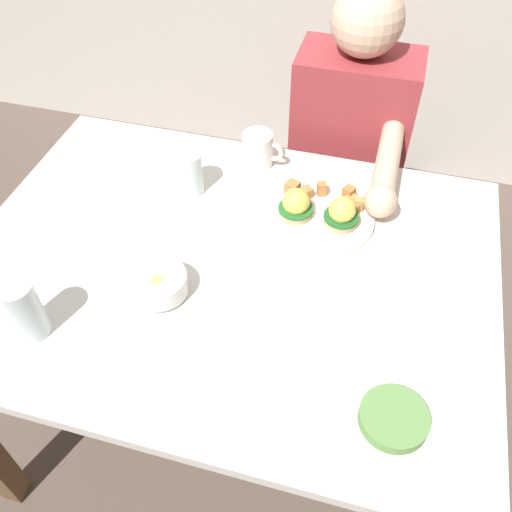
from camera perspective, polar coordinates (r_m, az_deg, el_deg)
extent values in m
plane|color=brown|center=(1.87, -2.14, -16.04)|extent=(6.00, 6.00, 0.00)
cube|color=white|center=(1.26, -3.04, -1.05)|extent=(1.20, 0.90, 0.03)
cube|color=#B23838|center=(1.05, -9.89, -16.50)|extent=(1.20, 0.06, 0.00)
cube|color=#B23838|center=(1.54, 1.47, 10.02)|extent=(1.20, 0.06, 0.00)
cube|color=brown|center=(1.96, -14.54, 3.37)|extent=(0.06, 0.06, 0.71)
cube|color=brown|center=(1.79, 18.55, -3.15)|extent=(0.06, 0.06, 0.71)
cylinder|color=white|center=(1.35, 6.42, 3.91)|extent=(0.27, 0.27, 0.01)
cylinder|color=tan|center=(1.34, 4.09, 4.56)|extent=(0.08, 0.08, 0.02)
cylinder|color=#286B2D|center=(1.33, 4.11, 4.94)|extent=(0.08, 0.08, 0.01)
sphere|color=#F7DB56|center=(1.32, 4.16, 5.62)|extent=(0.07, 0.07, 0.07)
cylinder|color=tan|center=(1.33, 8.72, 3.67)|extent=(0.08, 0.08, 0.02)
cylinder|color=#236028|center=(1.32, 8.78, 4.05)|extent=(0.08, 0.08, 0.01)
sphere|color=#F7DB56|center=(1.31, 8.88, 4.70)|extent=(0.06, 0.06, 0.06)
cube|color=#AD7038|center=(1.36, 9.95, 5.06)|extent=(0.03, 0.03, 0.03)
cube|color=tan|center=(1.37, 10.53, 5.26)|extent=(0.02, 0.02, 0.03)
cube|color=#B77A42|center=(1.39, 3.76, 6.97)|extent=(0.04, 0.04, 0.04)
cube|color=#AD7038|center=(1.39, 9.52, 6.33)|extent=(0.03, 0.03, 0.04)
cube|color=#B77A42|center=(1.39, 5.23, 6.53)|extent=(0.04, 0.04, 0.03)
cube|color=#B77A42|center=(1.40, 6.79, 6.88)|extent=(0.03, 0.03, 0.04)
cube|color=tan|center=(1.38, 9.86, 5.61)|extent=(0.04, 0.04, 0.03)
cylinder|color=white|center=(1.21, -9.79, -3.62)|extent=(0.10, 0.10, 0.01)
cylinder|color=white|center=(1.19, -9.95, -2.78)|extent=(0.12, 0.12, 0.04)
cube|color=#EA6B70|center=(1.18, -8.91, -3.27)|extent=(0.02, 0.02, 0.02)
cube|color=#F4A85B|center=(1.18, -10.85, -3.58)|extent=(0.02, 0.02, 0.02)
cube|color=#B7E093|center=(1.16, -10.46, -3.83)|extent=(0.04, 0.04, 0.03)
cube|color=#B7E093|center=(1.18, -9.75, -3.09)|extent=(0.04, 0.04, 0.03)
cube|color=#EA6B70|center=(1.16, -9.23, -3.43)|extent=(0.04, 0.04, 0.03)
cube|color=#F4DB66|center=(1.17, -10.09, -2.81)|extent=(0.03, 0.03, 0.03)
cube|color=#F4A85B|center=(1.19, -9.53, -2.54)|extent=(0.04, 0.04, 0.03)
cylinder|color=white|center=(1.49, 0.16, 10.90)|extent=(0.08, 0.08, 0.09)
cylinder|color=black|center=(1.46, 0.16, 12.21)|extent=(0.07, 0.07, 0.01)
torus|color=white|center=(1.48, 1.80, 10.70)|extent=(0.06, 0.02, 0.06)
cube|color=silver|center=(1.25, 14.77, -2.84)|extent=(0.01, 0.12, 0.00)
cube|color=silver|center=(1.20, 14.49, -5.60)|extent=(0.02, 0.04, 0.00)
cylinder|color=silver|center=(1.17, -22.79, -5.14)|extent=(0.07, 0.07, 0.14)
cylinder|color=silver|center=(1.19, -22.47, -5.83)|extent=(0.06, 0.06, 0.09)
cylinder|color=silver|center=(1.41, -6.93, 8.54)|extent=(0.07, 0.07, 0.11)
cylinder|color=silver|center=(1.41, -6.89, 8.13)|extent=(0.06, 0.06, 0.09)
cylinder|color=white|center=(1.05, 13.83, -16.35)|extent=(0.20, 0.20, 0.01)
cylinder|color=#66934C|center=(1.04, 14.01, -15.91)|extent=(0.12, 0.12, 0.02)
cylinder|color=#33333D|center=(1.97, 4.97, -0.24)|extent=(0.11, 0.11, 0.45)
cylinder|color=#33333D|center=(1.96, 10.13, -1.26)|extent=(0.11, 0.11, 0.45)
cube|color=#993338|center=(1.72, 9.70, 12.32)|extent=(0.34, 0.20, 0.50)
sphere|color=beige|center=(1.56, 11.41, 22.77)|extent=(0.19, 0.19, 0.19)
cylinder|color=beige|center=(1.46, 13.38, 9.29)|extent=(0.06, 0.30, 0.06)
sphere|color=beige|center=(1.34, 12.70, 5.54)|extent=(0.08, 0.08, 0.08)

